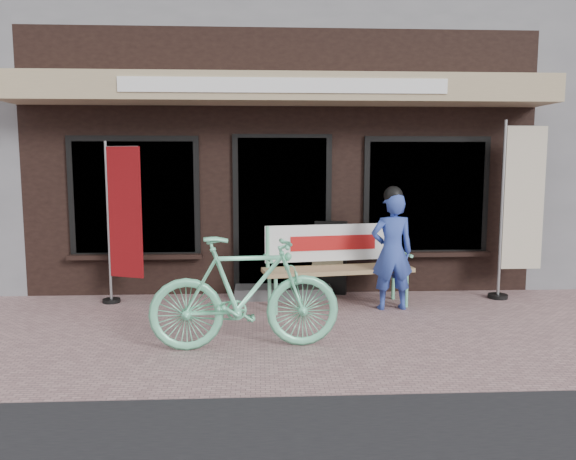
{
  "coord_description": "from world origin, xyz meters",
  "views": [
    {
      "loc": [
        -0.33,
        -5.7,
        1.84
      ],
      "look_at": [
        0.01,
        0.7,
        1.05
      ],
      "focal_mm": 35.0,
      "sensor_mm": 36.0,
      "label": 1
    }
  ],
  "objects": [
    {
      "name": "person",
      "position": [
        1.32,
        1.08,
        0.76
      ],
      "size": [
        0.54,
        0.37,
        1.54
      ],
      "rotation": [
        0.0,
        0.0,
        0.05
      ],
      "color": "#2F47A4",
      "rests_on": "ground"
    },
    {
      "name": "nobori_cream",
      "position": [
        3.13,
        1.54,
        1.22
      ],
      "size": [
        0.69,
        0.26,
        2.37
      ],
      "rotation": [
        0.0,
        0.0,
        -0.0
      ],
      "color": "gray",
      "rests_on": "ground"
    },
    {
      "name": "nobori_red",
      "position": [
        -2.06,
        1.51,
        1.08
      ],
      "size": [
        0.61,
        0.34,
        2.09
      ],
      "rotation": [
        0.0,
        0.0,
        -0.38
      ],
      "color": "gray",
      "rests_on": "ground"
    },
    {
      "name": "storefront",
      "position": [
        0.0,
        4.96,
        2.99
      ],
      "size": [
        7.0,
        6.77,
        6.0
      ],
      "color": "black",
      "rests_on": "ground"
    },
    {
      "name": "menu_stand",
      "position": [
        0.63,
        1.93,
        0.52
      ],
      "size": [
        0.51,
        0.25,
        1.02
      ],
      "rotation": [
        0.0,
        0.0,
        -0.32
      ],
      "color": "black",
      "rests_on": "ground"
    },
    {
      "name": "bicycle",
      "position": [
        -0.46,
        -0.32,
        0.56
      ],
      "size": [
        1.9,
        0.67,
        1.12
      ],
      "primitive_type": "imported",
      "rotation": [
        0.0,
        0.0,
        1.65
      ],
      "color": "#73E0AB",
      "rests_on": "ground"
    },
    {
      "name": "bench",
      "position": [
        0.65,
        1.33,
        0.6
      ],
      "size": [
        1.94,
        0.78,
        1.03
      ],
      "rotation": [
        0.0,
        0.0,
        0.16
      ],
      "color": "#73E0AB",
      "rests_on": "ground"
    },
    {
      "name": "ground",
      "position": [
        0.0,
        0.0,
        0.0
      ],
      "size": [
        70.0,
        70.0,
        0.0
      ],
      "primitive_type": "plane",
      "color": "gray",
      "rests_on": "ground"
    }
  ]
}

